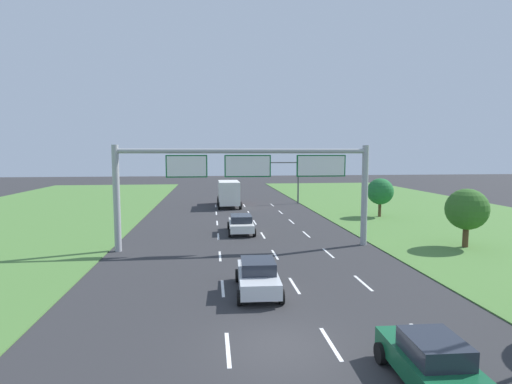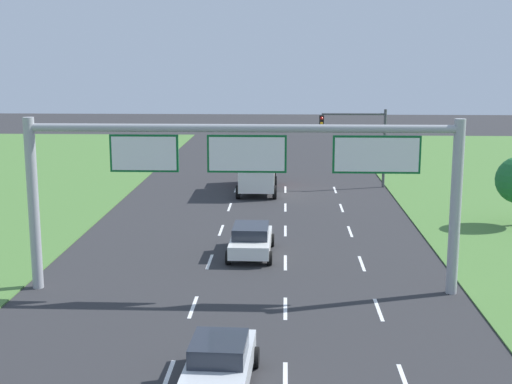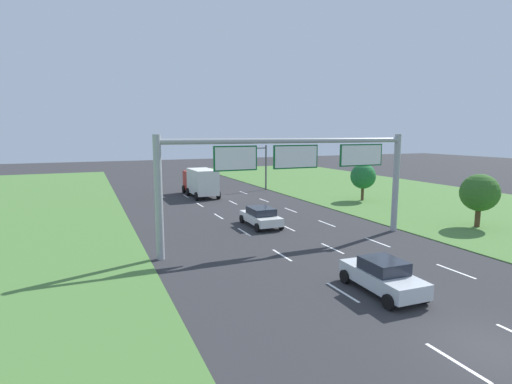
{
  "view_description": "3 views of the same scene",
  "coord_description": "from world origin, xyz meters",
  "px_view_note": "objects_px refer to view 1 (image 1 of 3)",
  "views": [
    {
      "loc": [
        -2.23,
        -12.66,
        6.48
      ],
      "look_at": [
        1.24,
        18.37,
        3.41
      ],
      "focal_mm": 28.0,
      "sensor_mm": 36.0,
      "label": 1
    },
    {
      "loc": [
        1.68,
        -13.56,
        9.44
      ],
      "look_at": [
        0.44,
        16.99,
        3.5
      ],
      "focal_mm": 50.0,
      "sensor_mm": 36.0,
      "label": 2
    },
    {
      "loc": [
        -12.03,
        -8.11,
        7.06
      ],
      "look_at": [
        -0.99,
        17.63,
        2.93
      ],
      "focal_mm": 28.0,
      "sensor_mm": 36.0,
      "label": 3
    }
  ],
  "objects_px": {
    "car_near_red": "(258,276)",
    "roadside_tree_mid": "(467,209)",
    "car_lead_silver": "(241,223)",
    "traffic_light_mast": "(283,173)",
    "box_truck": "(228,193)",
    "roadside_tree_far": "(380,192)",
    "sign_gantry": "(248,176)",
    "car_mid_lane": "(434,364)"
  },
  "relations": [
    {
      "from": "car_near_red",
      "to": "roadside_tree_mid",
      "type": "bearing_deg",
      "value": 27.27
    },
    {
      "from": "car_lead_silver",
      "to": "traffic_light_mast",
      "type": "relative_size",
      "value": 0.77
    },
    {
      "from": "car_near_red",
      "to": "traffic_light_mast",
      "type": "height_order",
      "value": "traffic_light_mast"
    },
    {
      "from": "box_truck",
      "to": "roadside_tree_far",
      "type": "relative_size",
      "value": 1.82
    },
    {
      "from": "box_truck",
      "to": "traffic_light_mast",
      "type": "bearing_deg",
      "value": 13.88
    },
    {
      "from": "roadside_tree_far",
      "to": "car_near_red",
      "type": "bearing_deg",
      "value": -126.06
    },
    {
      "from": "car_near_red",
      "to": "car_lead_silver",
      "type": "bearing_deg",
      "value": 91.19
    },
    {
      "from": "car_near_red",
      "to": "roadside_tree_far",
      "type": "xyz_separation_m",
      "value": [
        14.76,
        20.27,
        1.83
      ]
    },
    {
      "from": "car_lead_silver",
      "to": "traffic_light_mast",
      "type": "bearing_deg",
      "value": 70.28
    },
    {
      "from": "car_lead_silver",
      "to": "roadside_tree_far",
      "type": "xyz_separation_m",
      "value": [
        14.52,
        6.35,
        1.84
      ]
    },
    {
      "from": "car_near_red",
      "to": "car_lead_silver",
      "type": "distance_m",
      "value": 13.92
    },
    {
      "from": "box_truck",
      "to": "car_near_red",
      "type": "bearing_deg",
      "value": -90.36
    },
    {
      "from": "car_lead_silver",
      "to": "box_truck",
      "type": "relative_size",
      "value": 0.6
    },
    {
      "from": "sign_gantry",
      "to": "roadside_tree_mid",
      "type": "height_order",
      "value": "sign_gantry"
    },
    {
      "from": "car_mid_lane",
      "to": "sign_gantry",
      "type": "xyz_separation_m",
      "value": [
        -3.48,
        16.96,
        4.21
      ]
    },
    {
      "from": "sign_gantry",
      "to": "roadside_tree_far",
      "type": "relative_size",
      "value": 4.38
    },
    {
      "from": "car_mid_lane",
      "to": "sign_gantry",
      "type": "distance_m",
      "value": 17.82
    },
    {
      "from": "car_mid_lane",
      "to": "box_truck",
      "type": "xyz_separation_m",
      "value": [
        -3.94,
        38.34,
        0.94
      ]
    },
    {
      "from": "car_lead_silver",
      "to": "box_truck",
      "type": "bearing_deg",
      "value": 91.92
    },
    {
      "from": "sign_gantry",
      "to": "roadside_tree_far",
      "type": "xyz_separation_m",
      "value": [
        14.38,
        11.55,
        -2.35
      ]
    },
    {
      "from": "car_lead_silver",
      "to": "roadside_tree_far",
      "type": "height_order",
      "value": "roadside_tree_far"
    },
    {
      "from": "roadside_tree_mid",
      "to": "car_mid_lane",
      "type": "bearing_deg",
      "value": -126.32
    },
    {
      "from": "sign_gantry",
      "to": "car_near_red",
      "type": "bearing_deg",
      "value": -92.51
    },
    {
      "from": "car_lead_silver",
      "to": "roadside_tree_far",
      "type": "relative_size",
      "value": 1.1
    },
    {
      "from": "car_near_red",
      "to": "sign_gantry",
      "type": "xyz_separation_m",
      "value": [
        0.38,
        8.72,
        4.18
      ]
    },
    {
      "from": "car_lead_silver",
      "to": "sign_gantry",
      "type": "xyz_separation_m",
      "value": [
        0.14,
        -5.2,
        4.19
      ]
    },
    {
      "from": "car_near_red",
      "to": "sign_gantry",
      "type": "relative_size",
      "value": 0.25
    },
    {
      "from": "car_mid_lane",
      "to": "sign_gantry",
      "type": "relative_size",
      "value": 0.24
    },
    {
      "from": "car_mid_lane",
      "to": "roadside_tree_mid",
      "type": "distance_m",
      "value": 19.11
    },
    {
      "from": "car_near_red",
      "to": "box_truck",
      "type": "relative_size",
      "value": 0.6
    },
    {
      "from": "traffic_light_mast",
      "to": "sign_gantry",
      "type": "bearing_deg",
      "value": -105.89
    },
    {
      "from": "sign_gantry",
      "to": "traffic_light_mast",
      "type": "distance_m",
      "value": 24.13
    },
    {
      "from": "box_truck",
      "to": "roadside_tree_mid",
      "type": "xyz_separation_m",
      "value": [
        15.2,
        -23.02,
        0.96
      ]
    },
    {
      "from": "car_mid_lane",
      "to": "car_near_red",
      "type": "bearing_deg",
      "value": 117.06
    },
    {
      "from": "sign_gantry",
      "to": "roadside_tree_mid",
      "type": "distance_m",
      "value": 15.01
    },
    {
      "from": "car_near_red",
      "to": "car_lead_silver",
      "type": "relative_size",
      "value": 0.99
    },
    {
      "from": "car_lead_silver",
      "to": "roadside_tree_mid",
      "type": "xyz_separation_m",
      "value": [
        14.89,
        -6.84,
        1.89
      ]
    },
    {
      "from": "sign_gantry",
      "to": "car_lead_silver",
      "type": "bearing_deg",
      "value": 91.56
    },
    {
      "from": "car_mid_lane",
      "to": "roadside_tree_mid",
      "type": "relative_size",
      "value": 1.02
    },
    {
      "from": "roadside_tree_far",
      "to": "traffic_light_mast",
      "type": "bearing_deg",
      "value": 123.78
    },
    {
      "from": "car_mid_lane",
      "to": "traffic_light_mast",
      "type": "bearing_deg",
      "value": 87.49
    },
    {
      "from": "box_truck",
      "to": "car_lead_silver",
      "type": "bearing_deg",
      "value": -89.39
    }
  ]
}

